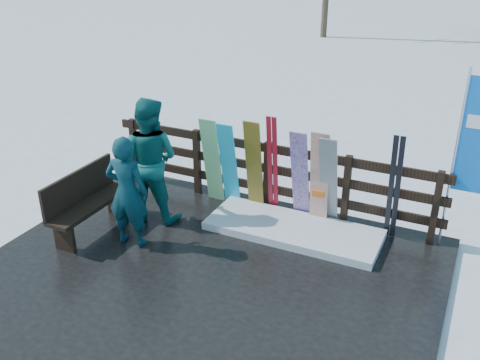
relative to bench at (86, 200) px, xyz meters
The scene contains 16 objects.
ground 2.26m from the bench, ahead, with size 700.00×700.00×0.00m, color white.
deck 2.25m from the bench, ahead, with size 6.00×5.00×0.08m, color black.
fence 2.84m from the bench, 40.76° to the left, with size 5.60×0.10×1.15m.
snow_patch 3.14m from the bench, 23.81° to the left, with size 2.61×1.00×0.12m, color white.
bench is the anchor object (origin of this frame).
snowboard_0 2.28m from the bench, 46.16° to the left, with size 0.28×0.03×1.50m, color #20C0E7.
snowboard_1 2.08m from the bench, 52.33° to the left, with size 0.29×0.03×1.52m, color white.
snowboard_2 2.61m from the bench, 39.06° to the left, with size 0.27×0.03×1.59m, color gold.
snowboard_3 3.23m from the bench, 30.45° to the left, with size 0.26×0.03×1.59m, color silver.
snowboard_4 3.63m from the bench, 26.83° to the left, with size 0.26×0.03×1.57m, color black.
snowboard_5 3.50m from the bench, 27.93° to the left, with size 0.28×0.03×1.56m, color white.
ski_pair_a 2.88m from the bench, 36.56° to the left, with size 0.17×0.24×1.67m.
ski_pair_b 4.51m from the bench, 22.23° to the left, with size 0.17×0.25×1.67m.
rental_flag 5.50m from the bench, 20.69° to the left, with size 0.45×0.04×2.60m.
person_front 0.86m from the bench, ahead, with size 0.61×0.40×1.66m, color #0D4C4A.
person_back 1.11m from the bench, 50.34° to the left, with size 0.96×0.74×1.97m, color #11605F.
Camera 1 is at (2.98, -5.05, 4.25)m, focal length 40.00 mm.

